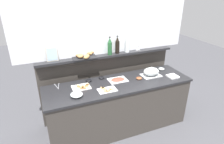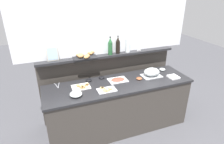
{
  "view_description": "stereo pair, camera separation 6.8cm",
  "coord_description": "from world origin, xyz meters",
  "px_view_note": "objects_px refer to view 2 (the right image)",
  "views": [
    {
      "loc": [
        -1.16,
        -2.54,
        2.36
      ],
      "look_at": [
        -0.09,
        0.1,
        1.07
      ],
      "focal_mm": 30.71,
      "sensor_mm": 36.0,
      "label": 1
    },
    {
      "loc": [
        -1.1,
        -2.57,
        2.36
      ],
      "look_at": [
        -0.09,
        0.1,
        1.07
      ],
      "focal_mm": 30.71,
      "sensor_mm": 36.0,
      "label": 2
    }
  ],
  "objects_px": {
    "condiment_bowl_teal": "(89,80)",
    "glass_bowl_large": "(162,69)",
    "sandwich_platter_front": "(82,87)",
    "glass_bowl_medium": "(76,94)",
    "pepper_shaker": "(140,48)",
    "wine_bottle_dark": "(118,45)",
    "water_carafe": "(128,45)",
    "cold_cuts_platter": "(118,80)",
    "bread_basket": "(85,55)",
    "serving_tongs": "(58,86)",
    "serving_cloche": "(152,72)",
    "condiment_bowl_cream": "(102,78)",
    "wine_bottle_green": "(110,47)",
    "condiment_bowl_dark": "(139,78)",
    "salt_shaker": "(138,48)",
    "framed_picture": "(52,54)",
    "sandwich_platter_rear": "(106,90)",
    "napkin_stack": "(173,77)"
  },
  "relations": [
    {
      "from": "sandwich_platter_rear",
      "to": "wine_bottle_dark",
      "type": "bearing_deg",
      "value": 54.52
    },
    {
      "from": "napkin_stack",
      "to": "framed_picture",
      "type": "relative_size",
      "value": 0.77
    },
    {
      "from": "glass_bowl_large",
      "to": "salt_shaker",
      "type": "bearing_deg",
      "value": 145.68
    },
    {
      "from": "sandwich_platter_front",
      "to": "glass_bowl_medium",
      "type": "bearing_deg",
      "value": -120.24
    },
    {
      "from": "pepper_shaker",
      "to": "water_carafe",
      "type": "xyz_separation_m",
      "value": [
        -0.25,
        0.0,
        0.08
      ]
    },
    {
      "from": "salt_shaker",
      "to": "napkin_stack",
      "type": "bearing_deg",
      "value": -56.41
    },
    {
      "from": "wine_bottle_green",
      "to": "bread_basket",
      "type": "relative_size",
      "value": 0.78
    },
    {
      "from": "condiment_bowl_dark",
      "to": "pepper_shaker",
      "type": "distance_m",
      "value": 0.63
    },
    {
      "from": "serving_cloche",
      "to": "framed_picture",
      "type": "bearing_deg",
      "value": 164.14
    },
    {
      "from": "sandwich_platter_front",
      "to": "condiment_bowl_cream",
      "type": "height_order",
      "value": "sandwich_platter_front"
    },
    {
      "from": "sandwich_platter_rear",
      "to": "water_carafe",
      "type": "xyz_separation_m",
      "value": [
        0.63,
        0.61,
        0.47
      ]
    },
    {
      "from": "glass_bowl_medium",
      "to": "sandwich_platter_front",
      "type": "bearing_deg",
      "value": 59.76
    },
    {
      "from": "condiment_bowl_cream",
      "to": "napkin_stack",
      "type": "height_order",
      "value": "condiment_bowl_cream"
    },
    {
      "from": "water_carafe",
      "to": "wine_bottle_dark",
      "type": "bearing_deg",
      "value": 179.29
    },
    {
      "from": "sandwich_platter_front",
      "to": "condiment_bowl_teal",
      "type": "xyz_separation_m",
      "value": [
        0.15,
        0.17,
        0.01
      ]
    },
    {
      "from": "glass_bowl_large",
      "to": "condiment_bowl_cream",
      "type": "distance_m",
      "value": 1.18
    },
    {
      "from": "condiment_bowl_cream",
      "to": "wine_bottle_green",
      "type": "distance_m",
      "value": 0.56
    },
    {
      "from": "serving_cloche",
      "to": "pepper_shaker",
      "type": "xyz_separation_m",
      "value": [
        -0.03,
        0.41,
        0.32
      ]
    },
    {
      "from": "wine_bottle_green",
      "to": "bread_basket",
      "type": "bearing_deg",
      "value": 178.16
    },
    {
      "from": "pepper_shaker",
      "to": "serving_cloche",
      "type": "bearing_deg",
      "value": -85.82
    },
    {
      "from": "sandwich_platter_front",
      "to": "pepper_shaker",
      "type": "height_order",
      "value": "pepper_shaker"
    },
    {
      "from": "condiment_bowl_cream",
      "to": "wine_bottle_dark",
      "type": "height_order",
      "value": "wine_bottle_dark"
    },
    {
      "from": "serving_cloche",
      "to": "salt_shaker",
      "type": "xyz_separation_m",
      "value": [
        -0.07,
        0.41,
        0.32
      ]
    },
    {
      "from": "pepper_shaker",
      "to": "wine_bottle_dark",
      "type": "bearing_deg",
      "value": 179.69
    },
    {
      "from": "sandwich_platter_front",
      "to": "glass_bowl_medium",
      "type": "relative_size",
      "value": 1.58
    },
    {
      "from": "serving_tongs",
      "to": "water_carafe",
      "type": "distance_m",
      "value": 1.41
    },
    {
      "from": "condiment_bowl_dark",
      "to": "salt_shaker",
      "type": "distance_m",
      "value": 0.62
    },
    {
      "from": "glass_bowl_medium",
      "to": "bread_basket",
      "type": "height_order",
      "value": "bread_basket"
    },
    {
      "from": "condiment_bowl_teal",
      "to": "glass_bowl_large",
      "type": "bearing_deg",
      "value": -2.41
    },
    {
      "from": "glass_bowl_medium",
      "to": "condiment_bowl_cream",
      "type": "height_order",
      "value": "glass_bowl_medium"
    },
    {
      "from": "condiment_bowl_teal",
      "to": "water_carafe",
      "type": "bearing_deg",
      "value": 14.77
    },
    {
      "from": "glass_bowl_large",
      "to": "serving_tongs",
      "type": "height_order",
      "value": "glass_bowl_large"
    },
    {
      "from": "cold_cuts_platter",
      "to": "bread_basket",
      "type": "distance_m",
      "value": 0.69
    },
    {
      "from": "condiment_bowl_teal",
      "to": "water_carafe",
      "type": "distance_m",
      "value": 0.95
    },
    {
      "from": "salt_shaker",
      "to": "serving_cloche",
      "type": "bearing_deg",
      "value": -79.83
    },
    {
      "from": "wine_bottle_dark",
      "to": "pepper_shaker",
      "type": "height_order",
      "value": "wine_bottle_dark"
    },
    {
      "from": "glass_bowl_large",
      "to": "glass_bowl_medium",
      "type": "relative_size",
      "value": 0.62
    },
    {
      "from": "cold_cuts_platter",
      "to": "glass_bowl_medium",
      "type": "height_order",
      "value": "glass_bowl_medium"
    },
    {
      "from": "glass_bowl_large",
      "to": "framed_picture",
      "type": "bearing_deg",
      "value": 170.82
    },
    {
      "from": "condiment_bowl_cream",
      "to": "condiment_bowl_dark",
      "type": "relative_size",
      "value": 0.99
    },
    {
      "from": "pepper_shaker",
      "to": "glass_bowl_large",
      "type": "bearing_deg",
      "value": -37.51
    },
    {
      "from": "sandwich_platter_rear",
      "to": "serving_cloche",
      "type": "relative_size",
      "value": 0.85
    },
    {
      "from": "sandwich_platter_front",
      "to": "condiment_bowl_cream",
      "type": "bearing_deg",
      "value": 25.82
    },
    {
      "from": "serving_cloche",
      "to": "sandwich_platter_front",
      "type": "bearing_deg",
      "value": 178.49
    },
    {
      "from": "condiment_bowl_dark",
      "to": "bread_basket",
      "type": "bearing_deg",
      "value": 150.47
    },
    {
      "from": "glass_bowl_medium",
      "to": "salt_shaker",
      "type": "xyz_separation_m",
      "value": [
        1.3,
        0.61,
        0.36
      ]
    },
    {
      "from": "sandwich_platter_front",
      "to": "water_carafe",
      "type": "distance_m",
      "value": 1.13
    },
    {
      "from": "serving_cloche",
      "to": "wine_bottle_green",
      "type": "relative_size",
      "value": 1.08
    },
    {
      "from": "wine_bottle_green",
      "to": "salt_shaker",
      "type": "distance_m",
      "value": 0.56
    },
    {
      "from": "condiment_bowl_cream",
      "to": "pepper_shaker",
      "type": "distance_m",
      "value": 0.92
    }
  ]
}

